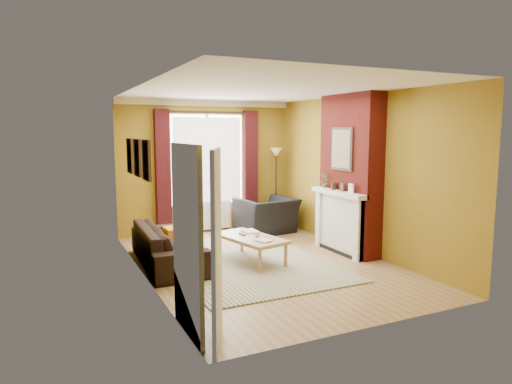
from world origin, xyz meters
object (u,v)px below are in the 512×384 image
at_px(coffee_table, 250,239).
at_px(armchair, 267,215).
at_px(wicker_stool, 245,221).
at_px(sofa, 168,245).
at_px(floor_lamp, 276,165).

bearing_deg(coffee_table, armchair, 43.84).
relative_size(coffee_table, wicker_stool, 3.32).
bearing_deg(wicker_stool, sofa, -139.96).
xyz_separation_m(sofa, floor_lamp, (2.92, 1.82, 1.09)).
distance_m(coffee_table, wicker_stool, 2.46).
bearing_deg(sofa, floor_lamp, -56.15).
distance_m(wicker_stool, floor_lamp, 1.42).
relative_size(sofa, coffee_table, 1.54).
bearing_deg(coffee_table, floor_lamp, 40.96).
bearing_deg(floor_lamp, armchair, -137.44).
bearing_deg(wicker_stool, floor_lamp, 0.00).
bearing_deg(sofa, coffee_table, -108.28).
bearing_deg(wicker_stool, coffee_table, -111.85).
height_order(sofa, coffee_table, sofa).
xyz_separation_m(coffee_table, wicker_stool, (0.91, 2.28, -0.18)).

